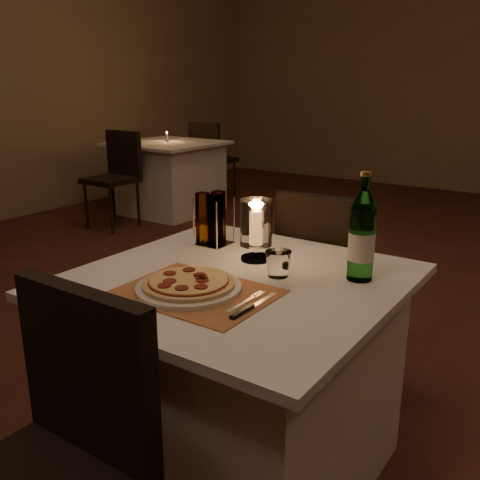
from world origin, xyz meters
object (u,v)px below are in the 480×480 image
Objects in this scene: pizza at (189,282)px; tumbler at (278,264)px; chair_far at (330,271)px; plate at (189,288)px; hurricane_candle at (256,225)px; neighbor_table_left at (169,177)px; chair_near at (58,446)px; main_table at (237,377)px; water_bottle at (362,237)px.

tumbler reaches higher than pizza.
chair_far is 0.92m from plate.
hurricane_candle is at bearing 89.07° from plate.
chair_far is at bearing -36.71° from neighbor_table_left.
plate is (-0.05, 0.53, 0.20)m from chair_near.
main_table is 0.43m from tumbler.
chair_near is 3.21× the size of pizza.
water_bottle is 0.35× the size of neighbor_table_left.
plate is 0.32× the size of neighbor_table_left.
chair_near is (0.00, -0.71, 0.18)m from main_table.
chair_near reaches higher than main_table.
hurricane_candle reaches higher than tumbler.
water_bottle is (0.38, 0.39, 0.11)m from pizza.
water_bottle is at bearing 28.58° from tumbler.
plate is at bearing -93.20° from chair_far.
hurricane_candle is (0.01, 0.36, 0.10)m from pizza.
water_bottle is (0.38, 0.39, 0.13)m from plate.
chair_far is at bearing 85.25° from hurricane_candle.
chair_near is at bearing -97.65° from tumbler.
chair_near is 4.14× the size of hurricane_candle.
plate is at bearing -47.07° from neighbor_table_left.
hurricane_candle reaches higher than plate.
neighbor_table_left is at bearing 132.93° from pizza.
tumbler is at bearing 59.08° from plate.
neighbor_table_left is at bearing 135.18° from main_table.
main_table is 0.53m from hurricane_candle.
hurricane_candle reaches higher than chair_far.
hurricane_candle is at bearing 92.81° from chair_near.
pizza is 4.17m from neighbor_table_left.
chair_far reaches higher than plate.
chair_far is at bearing 90.00° from main_table.
tumbler is (0.11, -0.63, 0.23)m from chair_far.
chair_far is at bearing 90.00° from chair_near.
main_table is at bearing -44.82° from neighbor_table_left.
water_bottle reaches higher than chair_far.
chair_far is 0.62m from hurricane_candle.
tumbler is (0.11, 0.08, 0.41)m from main_table.
hurricane_candle is (-0.04, 0.18, 0.49)m from main_table.
plate is at bearing 74.66° from pizza.
water_bottle is at bearing 45.12° from pizza.
plate is at bearing -134.89° from water_bottle.
pizza reaches higher than main_table.
main_table is at bearing -142.50° from tumbler.
neighbor_table_left is at bearing 137.06° from tumbler.
chair_near is 1.00× the size of chair_far.
hurricane_candle is (-0.15, 0.10, 0.08)m from tumbler.
chair_near is at bearing -84.64° from pizza.
neighbor_table_left is (-2.98, 2.78, -0.41)m from tumbler.
neighbor_table_left is (-2.88, 3.57, -0.18)m from chair_near.
chair_far is at bearing 99.60° from tumbler.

